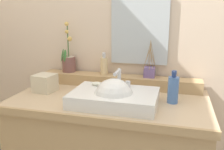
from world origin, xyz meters
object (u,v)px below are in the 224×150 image
object	(u,v)px
soap_dispenser	(104,65)
tissue_box	(45,83)
potted_plant	(69,61)
reed_diffuser	(150,72)
lotion_bottle	(173,89)
sink_basin	(114,98)
soap_bar	(97,84)

from	to	relation	value
soap_dispenser	tissue_box	xyz separation A→B (m)	(-0.34, -0.25, -0.09)
potted_plant	reed_diffuser	world-z (taller)	potted_plant
potted_plant	lotion_bottle	bearing A→B (deg)	-18.46
sink_basin	soap_bar	xyz separation A→B (m)	(-0.14, 0.10, 0.05)
tissue_box	lotion_bottle	bearing A→B (deg)	-0.12
reed_diffuser	soap_bar	bearing A→B (deg)	-136.72
reed_diffuser	lotion_bottle	size ratio (longest dim) A/B	1.32
sink_basin	soap_bar	distance (m)	0.17
soap_bar	lotion_bottle	xyz separation A→B (m)	(0.46, 0.02, -0.01)
potted_plant	reed_diffuser	size ratio (longest dim) A/B	1.46
soap_dispenser	tissue_box	distance (m)	0.43
potted_plant	sink_basin	bearing A→B (deg)	-40.01
tissue_box	reed_diffuser	bearing A→B (deg)	20.68
sink_basin	tissue_box	xyz separation A→B (m)	(-0.51, 0.12, 0.02)
sink_basin	soap_bar	bearing A→B (deg)	144.15
potted_plant	tissue_box	size ratio (longest dim) A/B	2.86
reed_diffuser	lotion_bottle	bearing A→B (deg)	-56.55
soap_bar	potted_plant	bearing A→B (deg)	138.35
reed_diffuser	potted_plant	bearing A→B (deg)	179.52
soap_bar	tissue_box	size ratio (longest dim) A/B	0.54
sink_basin	potted_plant	xyz separation A→B (m)	(-0.45, 0.38, 0.12)
soap_dispenser	lotion_bottle	xyz separation A→B (m)	(0.50, -0.25, -0.06)
tissue_box	soap_dispenser	bearing A→B (deg)	36.21
sink_basin	soap_dispenser	distance (m)	0.42
reed_diffuser	tissue_box	distance (m)	0.72
sink_basin	potted_plant	distance (m)	0.60
sink_basin	lotion_bottle	xyz separation A→B (m)	(0.33, 0.12, 0.04)
reed_diffuser	tissue_box	bearing A→B (deg)	-159.32
tissue_box	potted_plant	bearing A→B (deg)	76.87
sink_basin	lotion_bottle	world-z (taller)	lotion_bottle
soap_dispenser	lotion_bottle	bearing A→B (deg)	-26.83
soap_bar	lotion_bottle	bearing A→B (deg)	2.69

